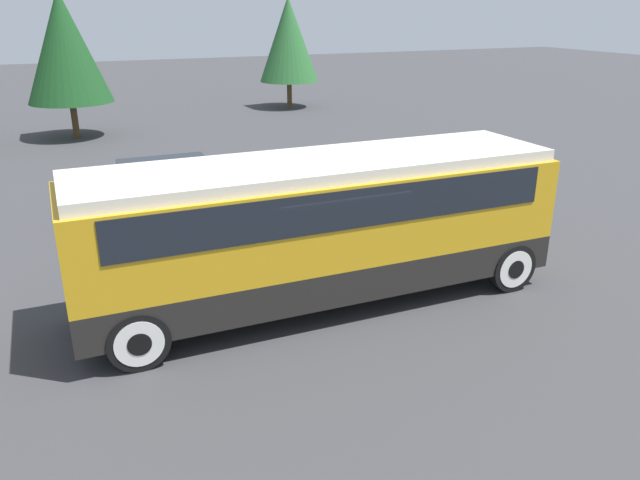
{
  "coord_description": "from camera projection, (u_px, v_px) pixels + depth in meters",
  "views": [
    {
      "loc": [
        -4.52,
        -10.41,
        5.63
      ],
      "look_at": [
        0.0,
        0.0,
        1.31
      ],
      "focal_mm": 35.0,
      "sensor_mm": 36.0,
      "label": 1
    }
  ],
  "objects": [
    {
      "name": "tree_left",
      "position": [
        289.0,
        40.0,
        34.71
      ],
      "size": [
        3.3,
        3.3,
        6.02
      ],
      "color": "brown",
      "rests_on": "ground_plane"
    },
    {
      "name": "parked_car_near",
      "position": [
        171.0,
        185.0,
        17.96
      ],
      "size": [
        4.76,
        1.94,
        1.44
      ],
      "color": "#7A6B5B",
      "rests_on": "ground_plane"
    },
    {
      "name": "tour_bus",
      "position": [
        325.0,
        218.0,
        12.02
      ],
      "size": [
        9.38,
        2.52,
        2.92
      ],
      "color": "black",
      "rests_on": "ground_plane"
    },
    {
      "name": "tree_right",
      "position": [
        65.0,
        47.0,
        26.61
      ],
      "size": [
        3.59,
        3.59,
        6.23
      ],
      "color": "brown",
      "rests_on": "ground_plane"
    },
    {
      "name": "parked_car_mid",
      "position": [
        394.0,
        176.0,
        19.0
      ],
      "size": [
        4.09,
        1.81,
        1.44
      ],
      "color": "#BCBCC1",
      "rests_on": "ground_plane"
    },
    {
      "name": "ground_plane",
      "position": [
        320.0,
        301.0,
        12.6
      ],
      "size": [
        120.0,
        120.0,
        0.0
      ],
      "primitive_type": "plane",
      "color": "#38383A"
    }
  ]
}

